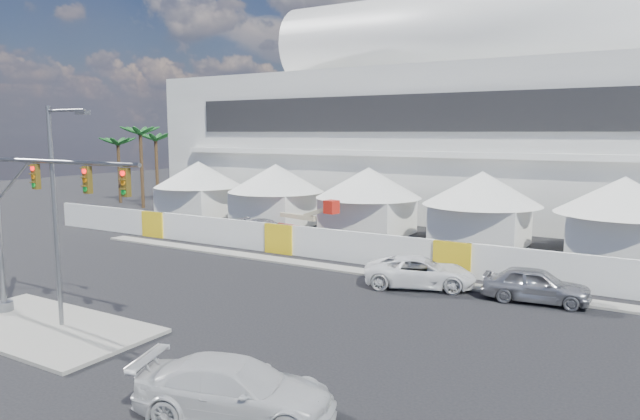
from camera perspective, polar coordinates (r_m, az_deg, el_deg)
The scene contains 13 objects.
ground at distance 24.41m, azimuth -12.09°, elevation -11.93°, with size 160.00×160.00×0.00m, color black.
median_island at distance 26.99m, azimuth -26.13°, elevation -10.46°, with size 10.00×5.00×0.15m, color gray.
stadium at distance 58.67m, azimuth 24.15°, elevation 8.38°, with size 80.00×24.80×21.98m.
tent_row at distance 43.78m, azimuth 10.17°, elevation 1.09°, with size 53.40×8.40×5.40m.
hoarding_fence at distance 33.49m, azimuth 13.13°, elevation -4.76°, with size 70.00×0.25×2.00m, color white.
palm_cluster at distance 67.56m, azimuth -16.10°, elevation 6.40°, with size 10.60×10.60×8.55m.
sedan_silver at distance 29.65m, azimuth 20.77°, elevation -7.00°, with size 4.99×2.01×1.70m, color #A0A0A5.
pickup_curb at distance 30.83m, azimuth 9.97°, elevation -6.13°, with size 5.82×2.68×1.62m, color white.
pickup_near at distance 17.28m, azimuth -8.46°, elevation -17.33°, with size 5.84×2.38×1.70m, color silver.
lot_car_c at distance 44.85m, azimuth -5.40°, elevation -1.83°, with size 4.78×1.94×1.39m, color silver.
traffic_mast at distance 27.35m, azimuth -27.57°, elevation -0.91°, with size 9.58×0.76×7.83m.
streetlight_median at distance 25.46m, azimuth -24.76°, elevation 0.73°, with size 2.51×0.25×9.06m.
boom_lift at distance 43.39m, azimuth -2.57°, elevation -1.84°, with size 6.82×2.17×3.38m.
Camera 1 is at (15.80, -16.72, 8.16)m, focal length 32.00 mm.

